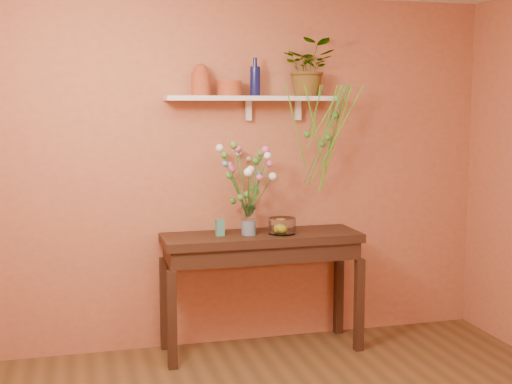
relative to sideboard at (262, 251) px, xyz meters
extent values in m
cube|color=#BB6C46|center=(-0.09, 0.26, 0.57)|extent=(4.00, 0.04, 2.70)
cube|color=#381E15|center=(0.00, 0.00, 0.10)|extent=(1.49, 0.48, 0.06)
cube|color=#381E15|center=(0.00, 0.00, 0.00)|extent=(1.43, 0.44, 0.13)
cube|color=#381E15|center=(-0.71, -0.21, -0.42)|extent=(0.06, 0.06, 0.71)
cube|color=#381E15|center=(0.71, -0.21, -0.42)|extent=(0.06, 0.06, 0.71)
cube|color=#381E15|center=(-0.71, 0.21, -0.42)|extent=(0.06, 0.06, 0.71)
cube|color=#381E15|center=(0.71, 0.21, -0.42)|extent=(0.06, 0.06, 0.71)
cube|color=white|center=(-0.04, 0.13, 1.14)|extent=(1.30, 0.24, 0.04)
cube|color=white|center=(-0.04, 0.23, 1.05)|extent=(0.04, 0.05, 0.15)
cube|color=white|center=(0.36, 0.23, 1.05)|extent=(0.04, 0.05, 0.15)
cylinder|color=#B2512D|center=(-0.43, 0.13, 1.25)|extent=(0.17, 0.17, 0.17)
sphere|color=#B2512D|center=(-0.43, 0.13, 1.34)|extent=(0.11, 0.11, 0.11)
cylinder|color=#B2512D|center=(-0.21, 0.15, 1.22)|extent=(0.24, 0.24, 0.11)
cylinder|color=#0E1146|center=(-0.02, 0.12, 1.27)|extent=(0.08, 0.08, 0.22)
cylinder|color=#0E1146|center=(-0.02, 0.12, 1.41)|extent=(0.03, 0.03, 0.07)
imported|color=#3B7E28|center=(0.42, 0.16, 1.38)|extent=(0.49, 0.46, 0.43)
cylinder|color=#3B7E28|center=(0.47, -0.07, 0.87)|extent=(0.21, 0.34, 0.75)
cylinder|color=green|center=(0.48, -0.04, 1.00)|extent=(0.23, 0.18, 0.49)
cylinder|color=green|center=(0.44, 0.05, 1.05)|extent=(0.07, 0.02, 0.38)
cylinder|color=#3B7E28|center=(0.58, 0.00, 1.07)|extent=(0.13, 0.12, 0.34)
cylinder|color=green|center=(0.41, 0.01, 0.96)|extent=(0.17, 0.05, 0.56)
cylinder|color=green|center=(0.57, -0.08, 0.87)|extent=(0.28, 0.34, 0.75)
cylinder|color=#3B7E28|center=(0.51, 0.00, 0.86)|extent=(0.24, 0.17, 0.77)
cylinder|color=green|center=(0.59, 0.01, 0.93)|extent=(0.17, 0.15, 0.62)
cylinder|color=green|center=(0.26, -0.01, 0.93)|extent=(0.23, 0.18, 0.63)
cylinder|color=#3B7E28|center=(0.59, 0.03, 0.92)|extent=(0.16, 0.07, 0.64)
cylinder|color=green|center=(0.53, 0.00, 1.03)|extent=(0.10, 0.07, 0.43)
cylinder|color=green|center=(0.57, -0.05, 0.84)|extent=(0.15, 0.27, 0.81)
cylinder|color=#3B7E28|center=(0.42, -0.01, 1.06)|extent=(0.05, 0.21, 0.38)
cylinder|color=green|center=(0.54, 0.00, 0.84)|extent=(0.16, 0.05, 0.81)
sphere|color=#3B7E28|center=(0.48, 0.02, 0.80)|extent=(0.05, 0.05, 0.05)
sphere|color=#3B7E28|center=(0.37, 0.06, 0.87)|extent=(0.05, 0.05, 0.05)
sphere|color=#3B7E28|center=(0.57, -0.02, 1.02)|extent=(0.05, 0.05, 0.05)
sphere|color=#3B7E28|center=(0.52, 0.00, 0.85)|extent=(0.05, 0.05, 0.05)
cylinder|color=white|center=(-0.11, -0.02, 0.25)|extent=(0.11, 0.11, 0.23)
cylinder|color=silver|center=(-0.11, -0.02, 0.19)|extent=(0.10, 0.10, 0.11)
cylinder|color=#386B28|center=(-0.11, -0.06, 0.45)|extent=(0.01, 0.08, 0.36)
sphere|color=white|center=(-0.11, -0.09, 0.63)|extent=(0.05, 0.05, 0.05)
cylinder|color=#386B28|center=(-0.06, -0.10, 0.50)|extent=(0.10, 0.17, 0.47)
sphere|color=white|center=(-0.01, -0.18, 0.73)|extent=(0.05, 0.05, 0.05)
cylinder|color=#386B28|center=(-0.08, -0.07, 0.42)|extent=(0.06, 0.11, 0.30)
sphere|color=#D74F8C|center=(-0.05, -0.12, 0.57)|extent=(0.05, 0.05, 0.05)
cylinder|color=#386B28|center=(-0.05, -0.05, 0.52)|extent=(0.12, 0.07, 0.50)
sphere|color=#D74F8C|center=(0.01, -0.09, 0.77)|extent=(0.06, 0.06, 0.06)
cylinder|color=#386B28|center=(-0.02, -0.04, 0.42)|extent=(0.18, 0.06, 0.30)
sphere|color=white|center=(0.07, -0.07, 0.57)|extent=(0.06, 0.06, 0.06)
cylinder|color=#386B28|center=(-0.03, -0.03, 0.47)|extent=(0.16, 0.03, 0.39)
sphere|color=#D74F8C|center=(0.05, -0.04, 0.66)|extent=(0.05, 0.05, 0.05)
cylinder|color=#386B28|center=(-0.05, 0.00, 0.51)|extent=(0.11, 0.04, 0.47)
sphere|color=#5B993A|center=(0.00, 0.01, 0.74)|extent=(0.06, 0.06, 0.06)
cylinder|color=#386B28|center=(-0.07, 0.00, 0.48)|extent=(0.07, 0.05, 0.41)
sphere|color=#3B7E28|center=(-0.04, 0.02, 0.68)|extent=(0.06, 0.06, 0.06)
cylinder|color=#386B28|center=(-0.05, 0.03, 0.48)|extent=(0.12, 0.11, 0.42)
sphere|color=#5B993A|center=(0.00, 0.08, 0.69)|extent=(0.04, 0.04, 0.04)
cylinder|color=#386B28|center=(-0.04, 0.06, 0.42)|extent=(0.12, 0.18, 0.30)
sphere|color=#537AD9|center=(0.02, 0.15, 0.56)|extent=(0.06, 0.06, 0.06)
cylinder|color=#386B28|center=(-0.08, 0.10, 0.48)|extent=(0.06, 0.24, 0.42)
sphere|color=white|center=(-0.05, 0.21, 0.68)|extent=(0.04, 0.04, 0.04)
cylinder|color=#386B28|center=(-0.11, 0.11, 0.50)|extent=(0.02, 0.27, 0.46)
sphere|color=white|center=(-0.12, 0.25, 0.73)|extent=(0.06, 0.06, 0.06)
cylinder|color=#386B28|center=(-0.13, 0.06, 0.52)|extent=(0.05, 0.16, 0.50)
sphere|color=#D74F8C|center=(-0.15, 0.13, 0.76)|extent=(0.06, 0.06, 0.06)
cylinder|color=#386B28|center=(-0.17, 0.03, 0.46)|extent=(0.13, 0.10, 0.38)
sphere|color=#D74F8C|center=(-0.23, 0.07, 0.64)|extent=(0.06, 0.06, 0.06)
cylinder|color=#386B28|center=(-0.20, 0.03, 0.52)|extent=(0.20, 0.10, 0.51)
sphere|color=white|center=(-0.30, 0.07, 0.78)|extent=(0.06, 0.06, 0.06)
cylinder|color=#386B28|center=(-0.17, 0.00, 0.45)|extent=(0.13, 0.04, 0.35)
sphere|color=#D74F8C|center=(-0.23, 0.01, 0.62)|extent=(0.06, 0.06, 0.06)
cylinder|color=#386B28|center=(-0.16, -0.03, 0.54)|extent=(0.12, 0.02, 0.54)
sphere|color=#5B993A|center=(-0.22, -0.03, 0.81)|extent=(0.06, 0.06, 0.06)
cylinder|color=#386B28|center=(-0.21, -0.08, 0.51)|extent=(0.21, 0.13, 0.47)
sphere|color=#3B7E28|center=(-0.31, -0.14, 0.74)|extent=(0.05, 0.05, 0.05)
cylinder|color=#386B28|center=(-0.19, -0.07, 0.43)|extent=(0.17, 0.12, 0.33)
sphere|color=#5B993A|center=(-0.28, -0.13, 0.59)|extent=(0.06, 0.06, 0.06)
cylinder|color=#386B28|center=(-0.22, -0.13, 0.48)|extent=(0.22, 0.23, 0.43)
sphere|color=#537AD9|center=(-0.33, -0.23, 0.69)|extent=(0.04, 0.04, 0.04)
cylinder|color=#386B28|center=(-0.14, -0.14, 0.45)|extent=(0.07, 0.26, 0.36)
sphere|color=white|center=(-0.17, -0.27, 0.63)|extent=(0.06, 0.06, 0.06)
sphere|color=#3B7E28|center=(-0.20, -0.13, 0.43)|extent=(0.05, 0.05, 0.05)
sphere|color=#3B7E28|center=(-0.02, 0.09, 0.44)|extent=(0.05, 0.05, 0.05)
sphere|color=#3B7E28|center=(-0.05, 0.04, 0.47)|extent=(0.05, 0.05, 0.05)
sphere|color=#3B7E28|center=(-0.19, 0.13, 0.37)|extent=(0.05, 0.05, 0.05)
sphere|color=#3B7E28|center=(-0.05, 0.10, 0.34)|extent=(0.05, 0.05, 0.05)
sphere|color=#3B7E28|center=(-0.13, -0.07, 0.44)|extent=(0.05, 0.05, 0.05)
cylinder|color=white|center=(0.15, -0.05, 0.19)|extent=(0.20, 0.20, 0.12)
cylinder|color=white|center=(0.15, -0.05, 0.14)|extent=(0.20, 0.20, 0.01)
sphere|color=yellow|center=(0.14, -0.04, 0.17)|extent=(0.07, 0.07, 0.07)
cube|color=#35617E|center=(-0.32, 0.00, 0.19)|extent=(0.06, 0.05, 0.12)
camera|label=1|loc=(-1.34, -4.87, 1.09)|focal=47.79mm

